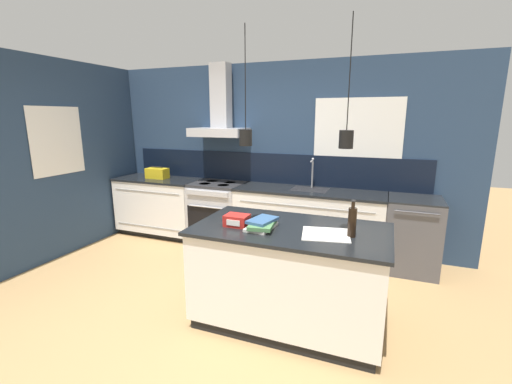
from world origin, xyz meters
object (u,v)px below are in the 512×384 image
object	(u,v)px
oven_range	(218,213)
book_stack	(262,224)
yellow_toolbox	(157,173)
red_supply_box	(237,220)
dishwasher	(412,235)
bottle_on_island	(352,222)

from	to	relation	value
oven_range	book_stack	distance (m)	2.22
book_stack	yellow_toolbox	xyz separation A→B (m)	(-2.39, 1.71, 0.04)
red_supply_box	book_stack	bearing A→B (deg)	2.95
dishwasher	bottle_on_island	distance (m)	1.84
book_stack	red_supply_box	world-z (taller)	red_supply_box
bottle_on_island	book_stack	world-z (taller)	bottle_on_island
dishwasher	book_stack	bearing A→B (deg)	-127.64
dishwasher	yellow_toolbox	size ratio (longest dim) A/B	2.68
oven_range	yellow_toolbox	world-z (taller)	yellow_toolbox
bottle_on_island	yellow_toolbox	size ratio (longest dim) A/B	0.90
oven_range	dishwasher	size ratio (longest dim) A/B	1.00
dishwasher	red_supply_box	size ratio (longest dim) A/B	4.35
oven_range	bottle_on_island	xyz separation A→B (m)	(2.08, -1.64, 0.58)
book_stack	oven_range	bearing A→B (deg)	127.87
red_supply_box	dishwasher	bearing A→B (deg)	47.99
oven_range	yellow_toolbox	bearing A→B (deg)	179.76
dishwasher	yellow_toolbox	bearing A→B (deg)	180.00
red_supply_box	yellow_toolbox	world-z (taller)	yellow_toolbox
book_stack	yellow_toolbox	world-z (taller)	yellow_toolbox
red_supply_box	bottle_on_island	bearing A→B (deg)	4.66
dishwasher	yellow_toolbox	world-z (taller)	yellow_toolbox
red_supply_box	yellow_toolbox	size ratio (longest dim) A/B	0.61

